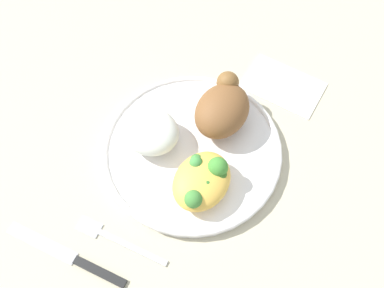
% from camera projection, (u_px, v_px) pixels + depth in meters
% --- Properties ---
extents(ground_plane, '(2.00, 2.00, 0.00)m').
position_uv_depth(ground_plane, '(192.00, 152.00, 0.65)').
color(ground_plane, '#C0B597').
extents(plate, '(0.28, 0.28, 0.02)m').
position_uv_depth(plate, '(192.00, 150.00, 0.64)').
color(plate, white).
rests_on(plate, ground_plane).
extents(roasted_chicken, '(0.11, 0.08, 0.06)m').
position_uv_depth(roasted_chicken, '(223.00, 108.00, 0.63)').
color(roasted_chicken, brown).
rests_on(roasted_chicken, plate).
extents(rice_pile, '(0.08, 0.09, 0.05)m').
position_uv_depth(rice_pile, '(150.00, 131.00, 0.62)').
color(rice_pile, white).
rests_on(rice_pile, plate).
extents(mac_cheese_with_broccoli, '(0.10, 0.08, 0.05)m').
position_uv_depth(mac_cheese_with_broccoli, '(203.00, 180.00, 0.58)').
color(mac_cheese_with_broccoli, '#F2BA4A').
rests_on(mac_cheese_with_broccoli, plate).
extents(fork, '(0.03, 0.14, 0.01)m').
position_uv_depth(fork, '(116.00, 240.00, 0.58)').
color(fork, '#B2B2B7').
rests_on(fork, ground_plane).
extents(knife, '(0.04, 0.19, 0.01)m').
position_uv_depth(knife, '(75.00, 260.00, 0.56)').
color(knife, black).
rests_on(knife, ground_plane).
extents(napkin, '(0.09, 0.13, 0.00)m').
position_uv_depth(napkin, '(283.00, 85.00, 0.71)').
color(napkin, white).
rests_on(napkin, ground_plane).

